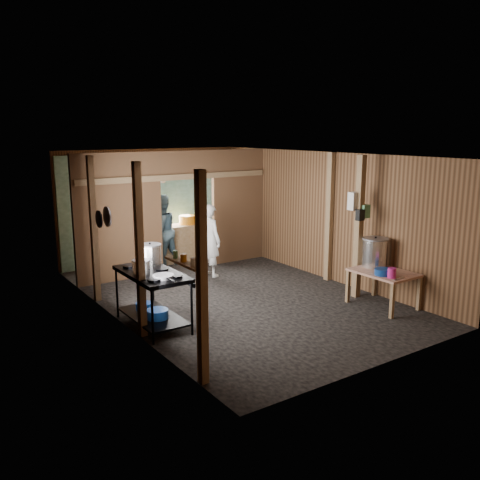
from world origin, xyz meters
TOP-DOWN VIEW (x-y plane):
  - floor at (0.00, 0.00)m, footprint 4.50×7.00m
  - ceiling at (0.00, 0.00)m, footprint 4.50×7.00m
  - wall_back at (0.00, 3.50)m, footprint 4.50×0.00m
  - wall_front at (0.00, -3.50)m, footprint 4.50×0.00m
  - wall_left at (-2.25, 0.00)m, footprint 0.00×7.00m
  - wall_right at (2.25, 0.00)m, footprint 0.00×7.00m
  - partition_left at (-1.32, 2.20)m, footprint 1.85×0.10m
  - partition_right at (1.57, 2.20)m, footprint 1.35×0.10m
  - partition_header at (0.25, 2.20)m, footprint 1.30×0.10m
  - turquoise_panel at (0.00, 3.44)m, footprint 4.40×0.06m
  - back_counter at (0.30, 2.95)m, footprint 1.20×0.50m
  - wall_clock at (0.25, 3.40)m, footprint 0.20×0.03m
  - post_left_a at (-2.18, -2.60)m, footprint 0.10×0.12m
  - post_left_b at (-2.18, -0.80)m, footprint 0.10×0.12m
  - post_left_c at (-2.18, 1.20)m, footprint 0.10×0.12m
  - post_right at (2.18, -0.20)m, footprint 0.10×0.12m
  - post_free at (1.85, -1.30)m, footprint 0.12×0.12m
  - cross_beam at (0.00, 2.15)m, footprint 4.40×0.12m
  - pan_lid_big at (-2.21, 0.40)m, footprint 0.03×0.34m
  - pan_lid_small at (-2.21, 0.80)m, footprint 0.03×0.30m
  - wall_shelf at (-2.15, -2.10)m, footprint 0.14×0.80m
  - jar_white at (-2.15, -2.35)m, footprint 0.07×0.07m
  - jar_yellow at (-2.15, -2.10)m, footprint 0.08×0.08m
  - jar_green at (-2.15, -1.88)m, footprint 0.06×0.06m
  - bag_white at (1.80, -1.22)m, footprint 0.22×0.15m
  - bag_green at (1.92, -1.36)m, footprint 0.16×0.12m
  - bag_black at (1.78, -1.38)m, footprint 0.14×0.10m
  - gas_range at (-1.88, -0.53)m, footprint 0.76×1.49m
  - prep_table at (1.83, -1.94)m, footprint 0.77×1.06m
  - stove_pot_large at (-1.71, -0.12)m, footprint 0.39×0.39m
  - stove_pot_med at (-2.05, -0.52)m, footprint 0.32×0.32m
  - frying_pan at (-1.88, -0.94)m, footprint 0.33×0.54m
  - blue_tub_front at (-1.88, -0.68)m, footprint 0.34×0.34m
  - blue_tub_back at (-1.88, -0.18)m, footprint 0.27×0.27m
  - stock_pot at (1.96, -1.61)m, footprint 0.55×0.55m
  - wash_basin at (1.65, -2.08)m, footprint 0.32×0.32m
  - pink_bucket at (1.63, -2.28)m, footprint 0.18×0.18m
  - knife at (1.68, -2.39)m, footprint 0.30×0.07m
  - yellow_tub at (0.64, 2.95)m, footprint 0.37×0.37m
  - red_cup at (-0.08, 2.95)m, footprint 0.11×0.11m
  - cook at (0.35, 1.42)m, footprint 0.45×0.61m
  - worker_back at (-0.14, 2.73)m, footprint 0.91×0.78m

SIDE VIEW (x-z plane):
  - floor at x=0.00m, z-range 0.00..0.00m
  - blue_tub_back at x=-1.88m, z-range 0.17..0.28m
  - blue_tub_front at x=-1.88m, z-range 0.17..0.31m
  - prep_table at x=1.83m, z-range 0.00..0.63m
  - back_counter at x=0.30m, z-range 0.00..0.85m
  - gas_range at x=-1.88m, z-range 0.00..0.88m
  - knife at x=1.68m, z-range 0.63..0.64m
  - wash_basin at x=1.65m, z-range 0.63..0.74m
  - pink_bucket at x=1.63m, z-range 0.63..0.80m
  - cook at x=0.35m, z-range 0.00..1.53m
  - worker_back at x=-0.14m, z-range 0.00..1.62m
  - stock_pot at x=1.96m, z-range 0.61..1.15m
  - frying_pan at x=-1.88m, z-range 0.87..0.94m
  - red_cup at x=-0.08m, z-range 0.85..0.98m
  - yellow_tub at x=0.64m, z-range 0.85..1.06m
  - stove_pot_med at x=-2.05m, z-range 0.86..1.10m
  - stove_pot_large at x=-1.71m, z-range 0.86..1.22m
  - turquoise_panel at x=0.00m, z-range 0.00..2.50m
  - wall_back at x=0.00m, z-range 0.00..2.60m
  - wall_front at x=0.00m, z-range 0.00..2.60m
  - wall_left at x=-2.25m, z-range 0.00..2.60m
  - wall_right at x=2.25m, z-range 0.00..2.60m
  - partition_left at x=-1.32m, z-range 0.00..2.60m
  - partition_right at x=1.57m, z-range 0.00..2.60m
  - post_left_a at x=-2.18m, z-range 0.00..2.60m
  - post_left_b at x=-2.18m, z-range 0.00..2.60m
  - post_left_c at x=-2.18m, z-range 0.00..2.60m
  - post_right at x=2.18m, z-range 0.00..2.60m
  - post_free at x=1.85m, z-range 0.00..2.60m
  - wall_shelf at x=-2.15m, z-range 1.39..1.41m
  - jar_white at x=-2.15m, z-range 1.42..1.52m
  - jar_yellow at x=-2.15m, z-range 1.42..1.52m
  - jar_green at x=-2.15m, z-range 1.42..1.52m
  - pan_lid_small at x=-2.21m, z-range 1.40..1.70m
  - bag_black at x=1.78m, z-range 1.45..1.65m
  - bag_green at x=1.92m, z-range 1.48..1.72m
  - pan_lid_big at x=-2.21m, z-range 1.48..1.82m
  - bag_white at x=1.80m, z-range 1.62..1.94m
  - wall_clock at x=0.25m, z-range 1.80..2.00m
  - cross_beam at x=0.00m, z-range 1.99..2.11m
  - partition_header at x=0.25m, z-range 2.00..2.60m
  - ceiling at x=0.00m, z-range 2.60..2.60m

